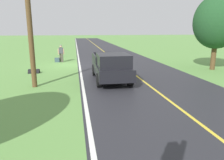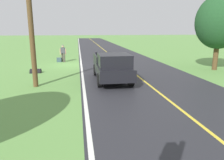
% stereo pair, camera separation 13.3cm
% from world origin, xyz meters
% --- Properties ---
extents(ground_plane, '(200.00, 200.00, 0.00)m').
position_xyz_m(ground_plane, '(0.00, 0.00, 0.00)').
color(ground_plane, '#609347').
extents(road_surface, '(8.11, 120.00, 0.00)m').
position_xyz_m(road_surface, '(-4.76, 0.00, 0.00)').
color(road_surface, '#28282D').
rests_on(road_surface, ground).
extents(lane_edge_line, '(0.16, 117.60, 0.00)m').
position_xyz_m(lane_edge_line, '(-0.89, 0.00, 0.01)').
color(lane_edge_line, silver).
rests_on(lane_edge_line, ground).
extents(lane_centre_line, '(0.14, 117.60, 0.00)m').
position_xyz_m(lane_centre_line, '(-4.76, 0.00, 0.01)').
color(lane_centre_line, gold).
rests_on(lane_centre_line, ground).
extents(hitchhiker_walking, '(0.62, 0.53, 1.75)m').
position_xyz_m(hitchhiker_walking, '(0.86, -2.01, 0.98)').
color(hitchhiker_walking, '#4C473D').
rests_on(hitchhiker_walking, ground).
extents(suitcase_carried, '(0.47, 0.23, 0.45)m').
position_xyz_m(suitcase_carried, '(1.29, -1.95, 0.23)').
color(suitcase_carried, '#384C56').
rests_on(suitcase_carried, ground).
extents(pickup_truck_passing, '(2.14, 5.42, 1.82)m').
position_xyz_m(pickup_truck_passing, '(-2.74, 6.88, 0.97)').
color(pickup_truck_passing, black).
rests_on(pickup_truck_passing, ground).
extents(tree_far_side_near, '(3.66, 3.66, 5.92)m').
position_xyz_m(tree_far_side_near, '(-11.64, 4.32, 3.79)').
color(tree_far_side_near, brown).
rests_on(tree_far_side_near, ground).
extents(utility_pole_roadside, '(0.28, 0.28, 8.02)m').
position_xyz_m(utility_pole_roadside, '(1.85, 7.60, 4.01)').
color(utility_pole_roadside, brown).
rests_on(utility_pole_roadside, ground).
extents(drainage_culvert, '(0.80, 0.60, 0.60)m').
position_xyz_m(drainage_culvert, '(2.62, 3.37, 0.00)').
color(drainage_culvert, black).
rests_on(drainage_culvert, ground).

